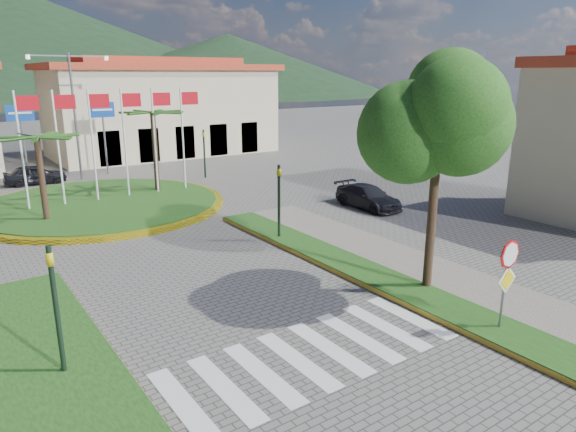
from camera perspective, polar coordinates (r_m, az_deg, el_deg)
sidewalk_right at (r=16.17m, az=24.54°, el=-10.35°), size 4.00×28.00×0.15m
verge_right at (r=15.22m, az=22.18°, el=-11.66°), size 1.60×28.00×0.18m
median_left at (r=12.84m, az=-28.97°, el=-17.88°), size 5.00×14.00×0.18m
crosswalk at (r=13.21m, az=2.47°, el=-15.18°), size 8.00×3.00×0.01m
roundabout_island at (r=28.62m, az=-20.04°, el=1.31°), size 12.70×12.70×6.00m
stop_sign at (r=14.62m, az=23.19°, el=-5.62°), size 0.80×0.11×2.65m
deciduous_tree at (r=16.04m, az=16.41°, el=9.28°), size 3.60×3.60×6.80m
traffic_light_left at (r=12.56m, az=-24.45°, el=-8.47°), size 0.15×0.18×3.20m
traffic_light_right at (r=21.04m, az=-1.02°, el=2.33°), size 0.15×0.18×3.20m
traffic_light_far at (r=34.73m, az=-9.30°, el=7.39°), size 0.18×0.15×3.20m
direction_sign_west at (r=36.42m, az=-27.47°, el=8.76°), size 1.60×0.14×5.20m
direction_sign_east at (r=37.43m, az=-19.83°, el=9.72°), size 1.60×0.14×5.20m
street_lamp_centre at (r=35.93m, az=-22.65°, el=10.79°), size 4.80×0.16×8.00m
building_right at (r=46.28m, az=-13.82°, el=11.59°), size 19.08×9.54×8.05m
hill_far_mid at (r=166.62m, az=-28.80°, el=16.58°), size 180.00×180.00×30.00m
hill_far_east at (r=159.75m, az=-6.58°, el=16.27°), size 120.00×120.00×18.00m
car_dark_a at (r=36.07m, az=-26.29°, el=4.15°), size 3.71×1.66×1.24m
car_dark_b at (r=43.32m, az=-14.61°, el=6.92°), size 3.97×2.70×1.24m
car_side_right at (r=26.94m, az=8.89°, el=2.13°), size 1.72×4.06×1.17m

